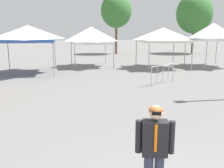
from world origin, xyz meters
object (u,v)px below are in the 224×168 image
canopy_tent_right_of_center (91,35)px  tree_behind_tents_right (194,14)px  canopy_tent_behind_right (163,35)px  canopy_tent_left_of_center (28,34)px  canopy_tent_behind_left (213,32)px  crowd_barrier_mid_lot (163,71)px  person_foreground (155,148)px  tree_behind_tents_center (116,11)px

canopy_tent_right_of_center → tree_behind_tents_right: size_ratio=0.44×
canopy_tent_behind_right → canopy_tent_left_of_center: bearing=-178.2°
tree_behind_tents_right → canopy_tent_right_of_center: bearing=-148.0°
canopy_tent_behind_left → crowd_barrier_mid_lot: canopy_tent_behind_left is taller
canopy_tent_behind_right → person_foreground: size_ratio=2.03×
canopy_tent_right_of_center → canopy_tent_behind_right: canopy_tent_right_of_center is taller
canopy_tent_behind_right → person_foreground: 16.61m
person_foreground → crowd_barrier_mid_lot: bearing=65.2°
canopy_tent_behind_left → tree_behind_tents_right: 12.15m
canopy_tent_behind_left → canopy_tent_right_of_center: bearing=166.9°
canopy_tent_behind_left → tree_behind_tents_right: tree_behind_tents_right is taller
canopy_tent_right_of_center → person_foreground: 17.17m
canopy_tent_behind_right → person_foreground: bearing=-114.4°
person_foreground → crowd_barrier_mid_lot: person_foreground is taller
person_foreground → tree_behind_tents_center: bearing=77.3°
canopy_tent_left_of_center → person_foreground: canopy_tent_left_of_center is taller
person_foreground → crowd_barrier_mid_lot: 10.30m
canopy_tent_behind_left → tree_behind_tents_center: 13.77m
tree_behind_tents_right → crowd_barrier_mid_lot: tree_behind_tents_right is taller
canopy_tent_right_of_center → canopy_tent_behind_right: (5.30, -1.97, 0.05)m
canopy_tent_behind_left → tree_behind_tents_right: bearing=67.1°
canopy_tent_behind_left → tree_behind_tents_center: (-4.80, 12.68, 2.38)m
canopy_tent_left_of_center → canopy_tent_behind_right: size_ratio=1.01×
canopy_tent_behind_left → person_foreground: canopy_tent_behind_left is taller
crowd_barrier_mid_lot → canopy_tent_left_of_center: bearing=143.9°
canopy_tent_right_of_center → tree_behind_tents_center: bearing=66.0°
tree_behind_tents_center → canopy_tent_right_of_center: bearing=-114.0°
canopy_tent_left_of_center → tree_behind_tents_center: (9.30, 12.75, 2.48)m
canopy_tent_left_of_center → crowd_barrier_mid_lot: canopy_tent_left_of_center is taller
tree_behind_tents_right → crowd_barrier_mid_lot: size_ratio=3.95×
tree_behind_tents_center → tree_behind_tents_right: (9.46, -1.66, -0.31)m
person_foreground → tree_behind_tents_right: 30.47m
canopy_tent_left_of_center → canopy_tent_behind_left: size_ratio=1.05×
tree_behind_tents_right → canopy_tent_behind_left: bearing=-112.9°
tree_behind_tents_right → tree_behind_tents_center: bearing=170.1°
canopy_tent_behind_left → crowd_barrier_mid_lot: (-6.68, -5.49, -2.05)m
canopy_tent_left_of_center → canopy_tent_behind_left: 14.11m
canopy_tent_behind_right → crowd_barrier_mid_lot: bearing=-113.6°
canopy_tent_behind_right → canopy_tent_behind_left: 4.19m
canopy_tent_right_of_center → canopy_tent_behind_left: bearing=-13.1°
crowd_barrier_mid_lot → tree_behind_tents_center: bearing=84.1°
canopy_tent_behind_left → tree_behind_tents_center: tree_behind_tents_center is taller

